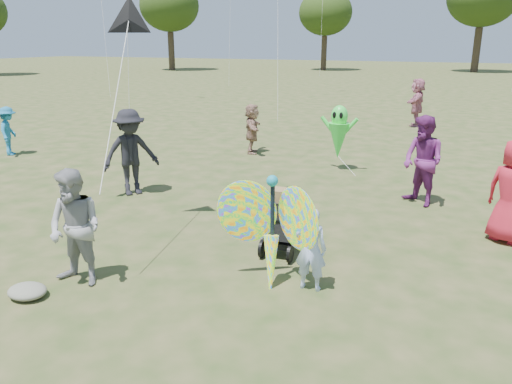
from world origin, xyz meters
TOP-DOWN VIEW (x-y plane):
  - ground at (0.00, 0.00)m, footprint 160.00×160.00m
  - child_girl at (0.92, 0.83)m, footprint 0.46×0.32m
  - adult_man at (-2.15, -0.34)m, footprint 0.82×0.64m
  - grey_bag at (-2.52, -0.96)m, footprint 0.55×0.45m
  - crowd_b at (-4.15, 3.53)m, footprint 1.32×1.43m
  - crowd_d at (-3.44, 8.55)m, footprint 0.93×1.47m
  - crowd_e at (1.89, 5.38)m, footprint 1.17×1.14m
  - crowd_i at (-10.05, 5.34)m, footprint 0.98×1.08m
  - crowd_j at (0.54, 15.90)m, footprint 0.59×1.77m
  - jogging_stroller at (0.13, 1.93)m, footprint 0.56×1.08m
  - butterfly_kite at (0.36, 0.77)m, footprint 1.74×0.75m
  - delta_kite_rig at (-2.70, 1.90)m, footprint 1.41×2.48m
  - alien_kite at (-0.48, 7.53)m, footprint 1.12×0.69m

SIDE VIEW (x-z plane):
  - ground at x=0.00m, z-range 0.00..0.00m
  - grey_bag at x=-2.52m, z-range 0.00..0.18m
  - child_girl at x=0.92m, z-range 0.00..1.20m
  - jogging_stroller at x=0.13m, z-range 0.07..1.16m
  - crowd_i at x=-10.05m, z-range 0.00..1.46m
  - crowd_d at x=-3.44m, z-range 0.00..1.51m
  - butterfly_kite at x=0.36m, z-range -0.08..1.72m
  - adult_man at x=-2.15m, z-range 0.00..1.69m
  - crowd_e at x=1.89m, z-range 0.00..1.89m
  - crowd_j at x=0.54m, z-range 0.00..1.90m
  - crowd_b at x=-4.15m, z-range 0.00..1.93m
  - alien_kite at x=-0.48m, z-range 0.10..1.84m
  - delta_kite_rig at x=-2.70m, z-range 2.29..5.02m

